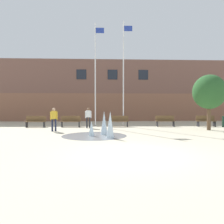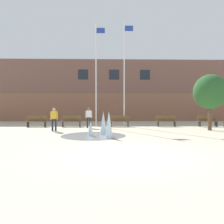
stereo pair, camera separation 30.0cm
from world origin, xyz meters
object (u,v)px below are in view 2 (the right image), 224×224
park_bench_left_of_flagpoles (37,121)px  park_bench_under_right_flagpole (120,121)px  park_bench_far_right (207,121)px  adult_in_red (89,116)px  teen_by_trashcan (54,118)px  flagpole_left (96,72)px  park_bench_under_left_flagpole (71,121)px  flagpole_right (124,71)px  street_tree_near_building (210,92)px  park_bench_near_trashcan (166,121)px

park_bench_left_of_flagpoles → park_bench_under_right_flagpole: size_ratio=1.00×
park_bench_far_right → adult_in_red: bearing=-175.1°
park_bench_left_of_flagpoles → teen_by_trashcan: 3.75m
teen_by_trashcan → flagpole_left: (2.73, 3.62, 3.68)m
park_bench_left_of_flagpoles → park_bench_under_left_flagpole: (2.84, -0.01, 0.00)m
park_bench_under_left_flagpole → adult_in_red: adult_in_red is taller
teen_by_trashcan → flagpole_left: flagpole_left is taller
flagpole_right → street_tree_near_building: bearing=-30.1°
park_bench_far_right → park_bench_near_trashcan: bearing=177.1°
park_bench_far_right → flagpole_left: (-9.28, 0.65, 4.13)m
park_bench_far_right → teen_by_trashcan: teen_by_trashcan is taller
park_bench_far_right → teen_by_trashcan: 12.38m
flagpole_right → street_tree_near_building: flagpole_right is taller
park_bench_under_right_flagpole → flagpole_right: (0.45, 0.54, 4.23)m
park_bench_under_right_flagpole → street_tree_near_building: 7.20m
park_bench_under_left_flagpole → flagpole_left: bearing=15.9°
adult_in_red → park_bench_left_of_flagpoles: bearing=163.1°
park_bench_under_right_flagpole → flagpole_left: 4.60m
park_bench_near_trashcan → flagpole_right: size_ratio=0.18×
street_tree_near_building → flagpole_right: bearing=149.9°
flagpole_left → street_tree_near_building: (8.18, -3.35, -1.89)m
park_bench_near_trashcan → flagpole_left: 7.18m
park_bench_left_of_flagpoles → park_bench_under_left_flagpole: 2.84m
park_bench_under_right_flagpole → park_bench_under_left_flagpole: bearing=-179.4°
park_bench_under_left_flagpole → park_bench_near_trashcan: size_ratio=1.00×
park_bench_left_of_flagpoles → flagpole_right: (7.26, 0.57, 4.23)m
park_bench_under_right_flagpole → teen_by_trashcan: 5.61m
park_bench_left_of_flagpoles → park_bench_under_left_flagpole: same height
park_bench_under_right_flagpole → teen_by_trashcan: bearing=-146.6°
park_bench_near_trashcan → teen_by_trashcan: (-8.58, -3.15, 0.45)m
park_bench_near_trashcan → flagpole_right: bearing=172.2°
park_bench_left_of_flagpoles → adult_in_red: (4.34, -0.92, 0.45)m
park_bench_under_right_flagpole → flagpole_right: flagpole_right is taller
park_bench_under_left_flagpole → flagpole_left: size_ratio=0.18×
park_bench_near_trashcan → adult_in_red: 6.48m
park_bench_left_of_flagpoles → park_bench_under_right_flagpole: bearing=0.3°
flagpole_left → flagpole_right: bearing=0.0°
street_tree_near_building → park_bench_near_trashcan: bearing=128.9°
park_bench_under_right_flagpole → flagpole_right: 4.29m
teen_by_trashcan → adult_in_red: bearing=-172.5°
teen_by_trashcan → flagpole_left: size_ratio=0.18×
park_bench_left_of_flagpoles → park_bench_under_right_flagpole: same height
flagpole_right → teen_by_trashcan: bearing=-144.8°
park_bench_under_right_flagpole → adult_in_red: bearing=-158.9°
flagpole_left → street_tree_near_building: flagpole_left is taller
park_bench_left_of_flagpoles → flagpole_left: size_ratio=0.18×
park_bench_under_right_flagpole → park_bench_far_right: 7.34m
park_bench_under_left_flagpole → adult_in_red: bearing=-31.3°
park_bench_under_left_flagpole → park_bench_under_right_flagpole: 3.97m
adult_in_red → street_tree_near_building: street_tree_near_building is taller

